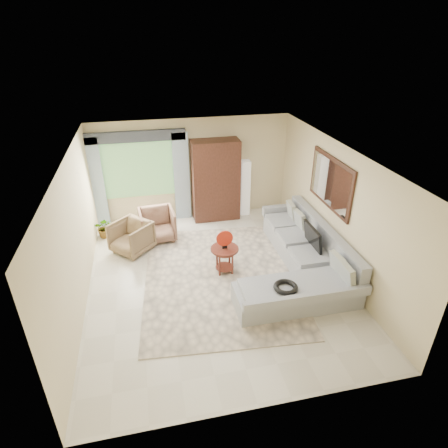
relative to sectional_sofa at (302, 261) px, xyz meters
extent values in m
plane|color=silver|center=(-1.78, 0.18, -0.28)|extent=(6.00, 6.00, 0.00)
cube|color=beige|center=(-1.70, 0.22, -0.27)|extent=(3.35, 4.25, 0.02)
cube|color=#9EA0A6|center=(0.22, 0.68, -0.08)|extent=(0.90, 2.40, 0.40)
cube|color=#9EA0A6|center=(-0.48, -0.92, -0.08)|extent=(2.30, 0.80, 0.40)
cube|color=#9EA0A6|center=(0.57, 0.28, 0.37)|extent=(0.20, 3.20, 0.50)
cube|color=#9EA0A6|center=(0.22, 1.96, 0.23)|extent=(0.90, 0.16, 0.22)
cube|color=#9EA0A6|center=(-0.48, -1.37, 0.21)|extent=(2.30, 0.10, 0.18)
cube|color=black|center=(0.27, 0.19, 0.44)|extent=(0.14, 0.74, 0.48)
torus|color=black|center=(-0.78, -1.06, 0.26)|extent=(0.43, 0.43, 0.09)
cylinder|color=#4D1F14|center=(-1.55, 0.38, 0.27)|extent=(0.58, 0.58, 0.04)
cylinder|color=#4D1F14|center=(-1.55, 0.38, -0.02)|extent=(0.38, 0.38, 0.52)
cylinder|color=red|center=(-1.55, 0.38, 0.52)|extent=(0.34, 0.03, 0.34)
imported|color=brown|center=(-3.43, 1.63, 0.08)|extent=(1.10, 1.10, 0.72)
imported|color=#865D49|center=(-2.82, 2.07, 0.09)|extent=(0.87, 0.89, 0.75)
imported|color=#999999|center=(-4.07, 2.44, -0.03)|extent=(0.50, 0.45, 0.50)
cube|color=#331B11|center=(-1.23, 2.90, 0.77)|extent=(1.20, 0.55, 2.10)
cube|color=silver|center=(-0.43, 2.96, 0.47)|extent=(0.24, 0.24, 1.50)
cube|color=#669E59|center=(-3.13, 3.15, 1.12)|extent=(1.80, 0.04, 1.40)
cube|color=#9EB7CC|center=(-4.18, 3.06, 0.87)|extent=(0.40, 0.08, 2.30)
cube|color=#9EB7CC|center=(-2.08, 3.06, 0.87)|extent=(0.40, 0.08, 2.30)
cube|color=#1E232D|center=(-3.13, 3.08, 1.97)|extent=(2.40, 0.12, 0.26)
cube|color=black|center=(0.69, 0.53, 1.47)|extent=(0.04, 1.70, 1.05)
cube|color=white|center=(0.66, 0.53, 1.47)|extent=(0.02, 1.54, 0.90)
camera|label=1|loc=(-2.95, -5.93, 4.29)|focal=30.00mm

